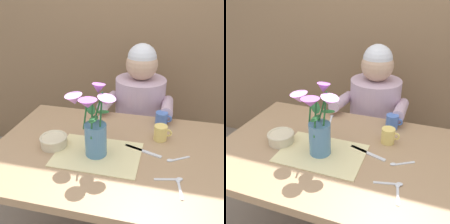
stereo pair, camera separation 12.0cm
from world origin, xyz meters
TOP-DOWN VIEW (x-y plane):
  - wood_panel_backdrop at (0.00, 1.05)m, footprint 4.00×0.10m
  - dining_table at (0.00, 0.00)m, footprint 1.20×0.80m
  - seated_person at (0.04, 0.62)m, footprint 0.45×0.47m
  - striped_placemat at (-0.07, -0.05)m, footprint 0.40×0.28m
  - flower_vase at (-0.08, -0.06)m, footprint 0.26×0.21m
  - ceramic_bowl at (-0.30, -0.03)m, footprint 0.14×0.14m
  - dinner_knife at (0.14, 0.02)m, footprint 0.19×0.08m
  - coffee_cup at (0.21, 0.15)m, footprint 0.09×0.07m
  - tea_cup at (0.21, 0.30)m, footprint 0.09×0.07m
  - spoon_0 at (0.29, -0.01)m, footprint 0.11×0.08m
  - spoon_1 at (-0.15, 0.30)m, footprint 0.04×0.12m
  - spoon_2 at (0.31, -0.18)m, footprint 0.03×0.12m
  - spoon_3 at (0.28, -0.15)m, footprint 0.12×0.04m

SIDE VIEW (x-z plane):
  - seated_person at x=0.04m, z-range 0.00..1.13m
  - dining_table at x=0.00m, z-range 0.27..1.01m
  - striped_placemat at x=-0.07m, z-range 0.74..0.74m
  - dinner_knife at x=0.14m, z-range 0.74..0.74m
  - spoon_0 at x=0.29m, z-range 0.74..0.75m
  - spoon_1 at x=-0.15m, z-range 0.74..0.75m
  - spoon_2 at x=0.31m, z-range 0.74..0.75m
  - spoon_3 at x=0.28m, z-range 0.74..0.75m
  - ceramic_bowl at x=-0.30m, z-range 0.74..0.80m
  - coffee_cup at x=0.21m, z-range 0.74..0.82m
  - tea_cup at x=0.21m, z-range 0.74..0.82m
  - flower_vase at x=-0.08m, z-range 0.73..1.07m
  - wood_panel_backdrop at x=0.00m, z-range 0.00..2.50m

